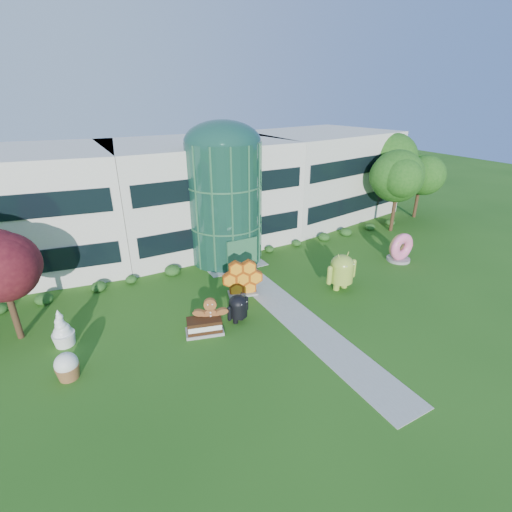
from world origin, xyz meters
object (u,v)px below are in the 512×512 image
android_black (238,306)px  donut (400,247)px  gingerbread (211,314)px  android_green (342,269)px

android_black → donut: 16.28m
donut → gingerbread: (-18.04, -1.54, -0.18)m
android_green → android_black: bearing=179.8°
android_green → donut: bearing=9.0°
donut → gingerbread: 18.11m
android_black → donut: donut is taller
donut → gingerbread: donut is taller
android_green → donut: size_ratio=1.24×
android_green → android_black: (-8.51, -0.16, -0.49)m
android_green → donut: 7.83m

